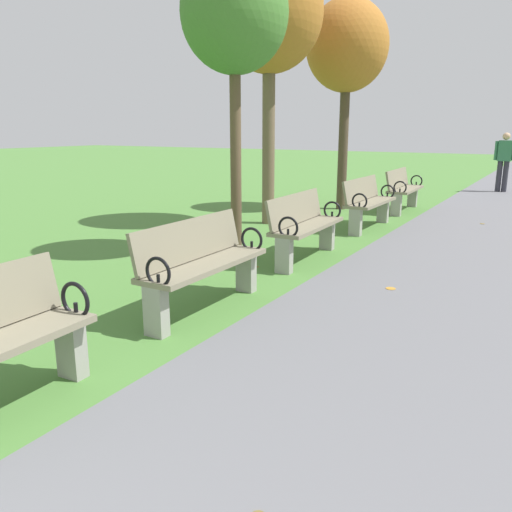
{
  "coord_description": "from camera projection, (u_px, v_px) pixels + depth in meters",
  "views": [
    {
      "loc": [
        2.43,
        0.9,
        1.77
      ],
      "look_at": [
        -0.05,
        5.12,
        0.55
      ],
      "focal_mm": 36.28,
      "sensor_mm": 36.0,
      "label": 1
    }
  ],
  "objects": [
    {
      "name": "park_bench_3",
      "position": [
        202.0,
        263.0,
        5.05
      ],
      "size": [
        0.48,
        1.6,
        0.9
      ],
      "color": "gray",
      "rests_on": "ground"
    },
    {
      "name": "park_bench_4",
      "position": [
        304.0,
        225.0,
        7.01
      ],
      "size": [
        0.52,
        1.61,
        0.9
      ],
      "color": "gray",
      "rests_on": "ground"
    },
    {
      "name": "park_bench_5",
      "position": [
        368.0,
        202.0,
        9.23
      ],
      "size": [
        0.49,
        1.6,
        0.9
      ],
      "color": "gray",
      "rests_on": "ground"
    },
    {
      "name": "park_bench_6",
      "position": [
        403.0,
        189.0,
        11.18
      ],
      "size": [
        0.52,
        1.61,
        0.9
      ],
      "color": "gray",
      "rests_on": "ground"
    },
    {
      "name": "tree_2",
      "position": [
        234.0,
        15.0,
        6.73
      ],
      "size": [
        1.42,
        1.42,
        4.01
      ],
      "color": "brown",
      "rests_on": "ground"
    },
    {
      "name": "tree_3",
      "position": [
        269.0,
        14.0,
        8.97
      ],
      "size": [
        1.89,
        1.89,
        4.77
      ],
      "color": "brown",
      "rests_on": "ground"
    },
    {
      "name": "tree_4",
      "position": [
        347.0,
        48.0,
        10.78
      ],
      "size": [
        1.72,
        1.72,
        4.38
      ],
      "color": "#4C3D2D",
      "rests_on": "ground"
    },
    {
      "name": "pedestrian_walking",
      "position": [
        504.0,
        159.0,
        14.33
      ],
      "size": [
        0.53,
        0.23,
        1.62
      ],
      "color": "#2D2D38",
      "rests_on": "paved_walkway"
    },
    {
      "name": "scattered_leaves",
      "position": [
        227.0,
        316.0,
        4.94
      ],
      "size": [
        4.32,
        16.42,
        0.02
      ],
      "color": "brown",
      "rests_on": "ground"
    }
  ]
}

